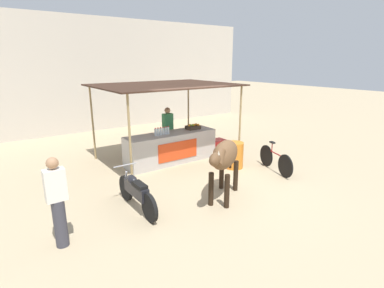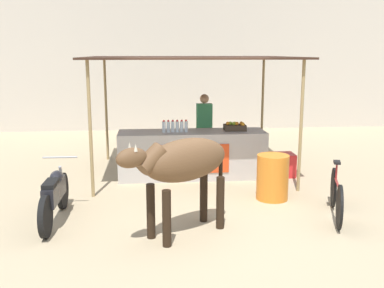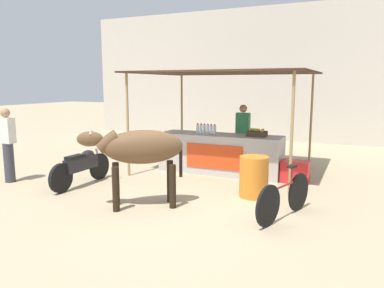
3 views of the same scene
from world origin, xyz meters
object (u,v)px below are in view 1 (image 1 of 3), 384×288
(bicycle_leaning, at_px, (275,160))
(passerby_on_street, at_px, (57,202))
(cooler_box, at_px, (217,146))
(water_barrel, at_px, (234,155))
(motorcycle_parked, at_px, (136,191))
(vendor_behind_counter, at_px, (168,131))
(fruit_crate, at_px, (193,127))
(cow, at_px, (224,157))
(stall_counter, at_px, (171,148))

(bicycle_leaning, xyz_separation_m, passerby_on_street, (-6.02, -0.24, 0.50))
(cooler_box, bearing_deg, water_barrel, -110.64)
(motorcycle_parked, bearing_deg, vendor_behind_counter, 48.86)
(fruit_crate, distance_m, bicycle_leaning, 2.87)
(fruit_crate, xyz_separation_m, bicycle_leaning, (1.15, -2.55, -0.69))
(bicycle_leaning, bearing_deg, motorcycle_parked, 177.17)
(motorcycle_parked, relative_size, bicycle_leaning, 1.13)
(cooler_box, height_order, cow, cow)
(fruit_crate, height_order, water_barrel, fruit_crate)
(cow, bearing_deg, bicycle_leaning, 11.01)
(water_barrel, height_order, motorcycle_parked, motorcycle_parked)
(water_barrel, bearing_deg, bicycle_leaning, -50.73)
(cow, bearing_deg, fruit_crate, 66.73)
(motorcycle_parked, bearing_deg, cow, -19.87)
(water_barrel, xyz_separation_m, cow, (-1.68, -1.42, 0.64))
(bicycle_leaning, bearing_deg, fruit_crate, 114.24)
(fruit_crate, relative_size, cow, 0.26)
(fruit_crate, bearing_deg, cooler_box, -8.80)
(passerby_on_street, bearing_deg, bicycle_leaning, 2.31)
(stall_counter, distance_m, vendor_behind_counter, 0.90)
(water_barrel, relative_size, motorcycle_parked, 0.44)
(water_barrel, relative_size, cow, 0.47)
(fruit_crate, bearing_deg, cow, -113.27)
(stall_counter, height_order, water_barrel, stall_counter)
(fruit_crate, xyz_separation_m, passerby_on_street, (-4.87, -2.79, -0.19))
(cooler_box, relative_size, passerby_on_street, 0.36)
(stall_counter, height_order, passerby_on_street, passerby_on_street)
(cooler_box, xyz_separation_m, bicycle_leaning, (0.22, -2.40, 0.11))
(bicycle_leaning, bearing_deg, vendor_behind_counter, 117.67)
(motorcycle_parked, bearing_deg, bicycle_leaning, -2.83)
(stall_counter, relative_size, fruit_crate, 6.82)
(passerby_on_street, bearing_deg, cooler_box, 24.51)
(fruit_crate, bearing_deg, bicycle_leaning, -65.76)
(fruit_crate, height_order, cooler_box, fruit_crate)
(fruit_crate, relative_size, vendor_behind_counter, 0.27)
(vendor_behind_counter, xyz_separation_m, passerby_on_street, (-4.31, -3.49, 0.00))
(fruit_crate, relative_size, cooler_box, 0.73)
(passerby_on_street, bearing_deg, vendor_behind_counter, 39.02)
(stall_counter, distance_m, cow, 3.05)
(vendor_behind_counter, relative_size, bicycle_leaning, 1.04)
(stall_counter, relative_size, bicycle_leaning, 1.88)
(vendor_behind_counter, height_order, passerby_on_street, same)
(cow, bearing_deg, vendor_behind_counter, 78.77)
(vendor_behind_counter, bearing_deg, water_barrel, -67.94)
(fruit_crate, bearing_deg, motorcycle_parked, -144.04)
(bicycle_leaning, bearing_deg, cow, -168.99)
(vendor_behind_counter, height_order, bicycle_leaning, vendor_behind_counter)
(vendor_behind_counter, relative_size, cow, 0.97)
(cooler_box, relative_size, cow, 0.35)
(vendor_behind_counter, distance_m, cooler_box, 1.82)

